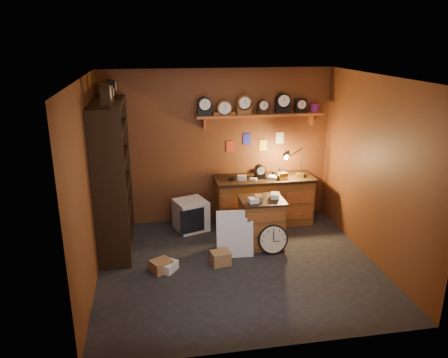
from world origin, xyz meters
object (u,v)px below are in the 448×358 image
shelving_unit (111,171)px  low_cabinet (261,220)px  big_round_clock (273,239)px  workbench (264,197)px

shelving_unit → low_cabinet: 2.46m
low_cabinet → big_round_clock: bearing=-69.7°
big_round_clock → low_cabinet: bearing=109.9°
low_cabinet → shelving_unit: bearing=170.8°
workbench → shelving_unit: bearing=-169.1°
shelving_unit → low_cabinet: size_ratio=2.95×
shelving_unit → big_round_clock: shelving_unit is taller
shelving_unit → workbench: (2.56, 0.49, -0.78)m
low_cabinet → big_round_clock: low_cabinet is taller
workbench → low_cabinet: (-0.27, -0.88, -0.05)m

